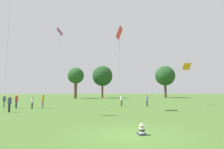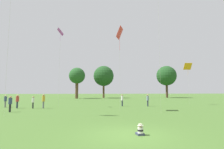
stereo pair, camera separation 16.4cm
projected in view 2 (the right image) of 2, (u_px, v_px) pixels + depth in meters
ground_plane at (129, 135)px, 8.83m from camera, size 300.00×300.00×0.00m
seated_toddler at (140, 130)px, 8.81m from camera, size 0.39×0.47×0.57m
person_standing_0 at (148, 99)px, 25.65m from camera, size 0.47×0.47×1.75m
person_standing_1 at (17, 100)px, 22.84m from camera, size 0.48×0.48×1.76m
person_standing_2 at (10, 103)px, 18.61m from camera, size 0.42×0.42×1.70m
person_standing_3 at (122, 99)px, 26.02m from camera, size 0.48×0.48×1.74m
person_standing_4 at (5, 100)px, 24.11m from camera, size 0.51×0.51×1.69m
person_standing_5 at (43, 100)px, 22.65m from camera, size 0.46×0.46×1.82m
person_standing_6 at (33, 101)px, 22.61m from camera, size 0.42×0.42×1.57m
kite_0 at (60, 34)px, 24.89m from camera, size 1.04×1.29×11.09m
kite_2 at (120, 34)px, 20.47m from camera, size 1.05×1.48×9.69m
kite_4 at (188, 67)px, 29.02m from camera, size 1.32×0.85×6.86m
distant_tree_0 at (77, 76)px, 54.02m from camera, size 4.97×4.97×9.54m
distant_tree_1 at (166, 76)px, 61.21m from camera, size 6.87×6.87×11.10m
distant_tree_2 at (104, 76)px, 58.08m from camera, size 6.72×6.72×10.66m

